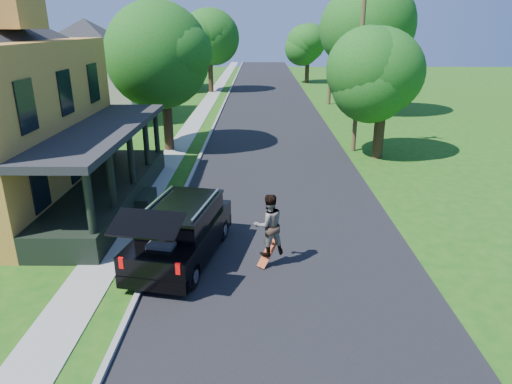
{
  "coord_description": "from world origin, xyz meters",
  "views": [
    {
      "loc": [
        -0.85,
        -10.91,
        6.73
      ],
      "look_at": [
        -0.95,
        3.0,
        1.62
      ],
      "focal_mm": 32.0,
      "sensor_mm": 36.0,
      "label": 1
    }
  ],
  "objects_px": {
    "black_suv": "(181,232)",
    "utility_pole_near": "(360,63)",
    "tree_right_near": "(384,68)",
    "skateboarder": "(269,225)"
  },
  "relations": [
    {
      "from": "black_suv",
      "to": "tree_right_near",
      "type": "xyz_separation_m",
      "value": [
        8.68,
        11.44,
        3.81
      ]
    },
    {
      "from": "black_suv",
      "to": "skateboarder",
      "type": "distance_m",
      "value": 2.69
    },
    {
      "from": "tree_right_near",
      "to": "utility_pole_near",
      "type": "distance_m",
      "value": 1.69
    },
    {
      "from": "tree_right_near",
      "to": "utility_pole_near",
      "type": "height_order",
      "value": "utility_pole_near"
    },
    {
      "from": "black_suv",
      "to": "tree_right_near",
      "type": "height_order",
      "value": "tree_right_near"
    },
    {
      "from": "tree_right_near",
      "to": "black_suv",
      "type": "bearing_deg",
      "value": -127.16
    },
    {
      "from": "skateboarder",
      "to": "tree_right_near",
      "type": "height_order",
      "value": "tree_right_near"
    },
    {
      "from": "black_suv",
      "to": "tree_right_near",
      "type": "distance_m",
      "value": 14.86
    },
    {
      "from": "black_suv",
      "to": "utility_pole_near",
      "type": "bearing_deg",
      "value": 70.11
    },
    {
      "from": "skateboarder",
      "to": "tree_right_near",
      "type": "distance_m",
      "value": 13.72
    }
  ]
}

